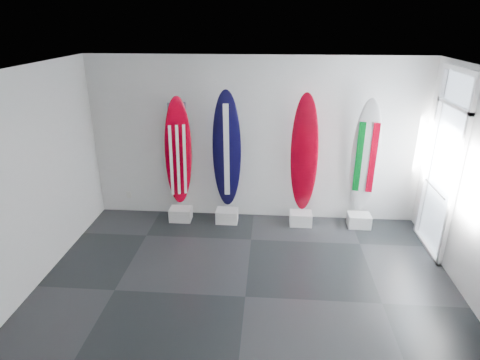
# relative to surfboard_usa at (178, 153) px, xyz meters

# --- Properties ---
(floor) EXTENTS (6.00, 6.00, 0.00)m
(floor) POSITION_rel_surfboard_usa_xyz_m (1.37, -2.28, -1.30)
(floor) COLOR black
(floor) RESTS_ON ground
(ceiling) EXTENTS (6.00, 6.00, 0.00)m
(ceiling) POSITION_rel_surfboard_usa_xyz_m (1.37, -2.28, 1.70)
(ceiling) COLOR white
(ceiling) RESTS_ON wall_back
(wall_back) EXTENTS (6.00, 0.00, 6.00)m
(wall_back) POSITION_rel_surfboard_usa_xyz_m (1.37, 0.22, 0.20)
(wall_back) COLOR white
(wall_back) RESTS_ON ground
(wall_front) EXTENTS (6.00, 0.00, 6.00)m
(wall_front) POSITION_rel_surfboard_usa_xyz_m (1.37, -4.78, 0.20)
(wall_front) COLOR white
(wall_front) RESTS_ON ground
(wall_left) EXTENTS (0.00, 5.00, 5.00)m
(wall_left) POSITION_rel_surfboard_usa_xyz_m (-1.63, -2.28, 0.20)
(wall_left) COLOR white
(wall_left) RESTS_ON ground
(display_block_usa) EXTENTS (0.40, 0.30, 0.24)m
(display_block_usa) POSITION_rel_surfboard_usa_xyz_m (0.00, -0.10, -1.18)
(display_block_usa) COLOR white
(display_block_usa) RESTS_ON floor
(surfboard_usa) EXTENTS (0.59, 0.55, 2.14)m
(surfboard_usa) POSITION_rel_surfboard_usa_xyz_m (0.00, 0.00, 0.00)
(surfboard_usa) COLOR #9F0014
(surfboard_usa) RESTS_ON display_block_usa
(display_block_navy) EXTENTS (0.40, 0.30, 0.24)m
(display_block_navy) POSITION_rel_surfboard_usa_xyz_m (0.88, -0.10, -1.18)
(display_block_navy) COLOR white
(display_block_navy) RESTS_ON floor
(surfboard_navy) EXTENTS (0.53, 0.37, 2.25)m
(surfboard_navy) POSITION_rel_surfboard_usa_xyz_m (0.88, 0.00, 0.06)
(surfboard_navy) COLOR black
(surfboard_navy) RESTS_ON display_block_navy
(display_block_swiss) EXTENTS (0.40, 0.30, 0.24)m
(display_block_swiss) POSITION_rel_surfboard_usa_xyz_m (2.25, -0.10, -1.18)
(display_block_swiss) COLOR white
(display_block_swiss) RESTS_ON floor
(surfboard_swiss) EXTENTS (0.53, 0.32, 2.19)m
(surfboard_swiss) POSITION_rel_surfboard_usa_xyz_m (2.25, 0.00, 0.03)
(surfboard_swiss) COLOR #9F0014
(surfboard_swiss) RESTS_ON display_block_swiss
(display_block_italy) EXTENTS (0.40, 0.30, 0.24)m
(display_block_italy) POSITION_rel_surfboard_usa_xyz_m (3.31, -0.10, -1.18)
(display_block_italy) COLOR white
(display_block_italy) RESTS_ON floor
(surfboard_italy) EXTENTS (0.52, 0.35, 2.13)m
(surfboard_italy) POSITION_rel_surfboard_usa_xyz_m (3.31, 0.00, 0.00)
(surfboard_italy) COLOR white
(surfboard_italy) RESTS_ON display_block_italy
(wall_outlet) EXTENTS (0.09, 0.02, 0.13)m
(wall_outlet) POSITION_rel_surfboard_usa_xyz_m (-1.08, 0.20, -0.95)
(wall_outlet) COLOR silver
(wall_outlet) RESTS_ON wall_back
(glass_door) EXTENTS (0.12, 1.16, 2.85)m
(glass_door) POSITION_rel_surfboard_usa_xyz_m (4.34, -0.73, 0.12)
(glass_door) COLOR white
(glass_door) RESTS_ON floor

